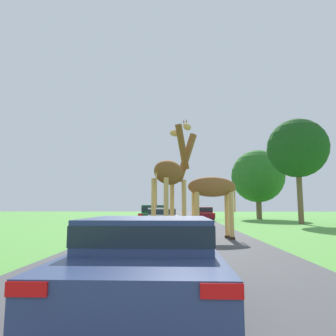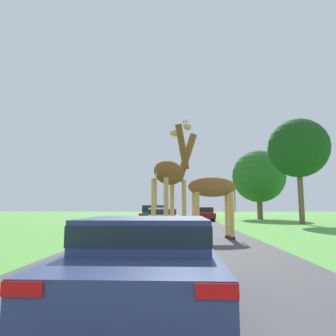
% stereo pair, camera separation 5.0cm
% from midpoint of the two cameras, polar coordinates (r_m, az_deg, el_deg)
% --- Properties ---
extents(road, '(6.93, 120.00, 0.00)m').
position_cam_midpoint_polar(road, '(29.75, 1.78, -9.98)').
color(road, '#424244').
rests_on(road, ground).
extents(giraffe_near_road, '(1.79, 2.36, 5.20)m').
position_cam_midpoint_polar(giraffe_near_road, '(11.94, 0.44, -1.66)').
color(giraffe_near_road, tan).
rests_on(giraffe_near_road, ground).
extents(giraffe_companion, '(2.98, 1.10, 4.90)m').
position_cam_midpoint_polar(giraffe_companion, '(13.20, 7.63, -3.75)').
color(giraffe_companion, tan).
rests_on(giraffe_companion, ground).
extents(car_lead_maroon, '(1.97, 4.01, 1.22)m').
position_cam_midpoint_polar(car_lead_maroon, '(4.63, -4.15, -16.32)').
color(car_lead_maroon, navy).
rests_on(car_lead_maroon, ground).
extents(car_queue_right, '(1.84, 4.06, 1.29)m').
position_cam_midpoint_polar(car_queue_right, '(18.93, -1.14, -9.42)').
color(car_queue_right, silver).
rests_on(car_queue_right, ground).
extents(car_queue_left, '(1.81, 4.39, 1.30)m').
position_cam_midpoint_polar(car_queue_left, '(30.01, 6.70, -8.57)').
color(car_queue_left, maroon).
rests_on(car_queue_left, ground).
extents(car_far_ahead, '(1.90, 4.62, 1.48)m').
position_cam_midpoint_polar(car_far_ahead, '(23.80, -2.76, -8.76)').
color(car_far_ahead, '#144C28').
rests_on(car_far_ahead, ground).
extents(tree_centre_back, '(4.76, 4.76, 8.45)m').
position_cam_midpoint_polar(tree_centre_back, '(26.42, 23.36, 3.44)').
color(tree_centre_back, brown).
rests_on(tree_centre_back, ground).
extents(tree_right_cluster, '(5.79, 5.79, 7.61)m').
position_cam_midpoint_polar(tree_right_cluster, '(34.62, 16.69, -1.51)').
color(tree_right_cluster, brown).
rests_on(tree_right_cluster, ground).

